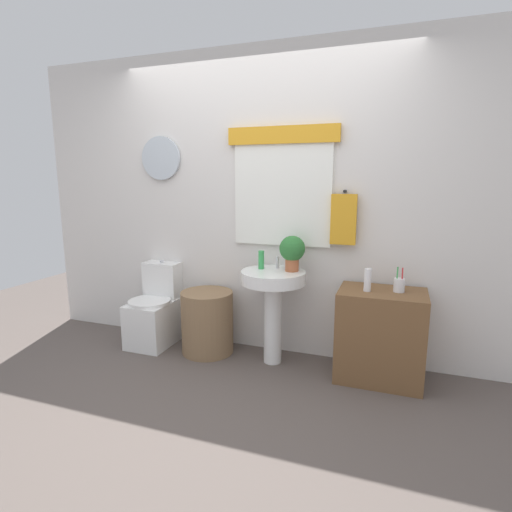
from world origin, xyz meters
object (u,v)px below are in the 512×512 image
toilet (156,312)px  toothbrush_cup (399,285)px  laundry_hamper (207,322)px  soap_bottle (261,260)px  pedestal_sink (273,294)px  lotion_bottle (368,280)px  potted_plant (292,251)px  wooden_cabinet (380,335)px

toilet → toothbrush_cup: toothbrush_cup is taller
toothbrush_cup → toilet: bearing=179.7°
laundry_hamper → soap_bottle: soap_bottle is taller
pedestal_sink → lotion_bottle: (0.74, -0.04, 0.19)m
soap_bottle → potted_plant: (0.26, 0.01, 0.09)m
potted_plant → lotion_bottle: 0.63m
pedestal_sink → lotion_bottle: lotion_bottle is taller
toothbrush_cup → lotion_bottle: bearing=-164.9°
pedestal_sink → toothbrush_cup: 0.98m
lotion_bottle → soap_bottle: bearing=174.0°
toilet → wooden_cabinet: toilet is taller
wooden_cabinet → lotion_bottle: (-0.11, -0.04, 0.43)m
wooden_cabinet → lotion_bottle: 0.45m
toilet → laundry_hamper: bearing=-3.4°
potted_plant → toothbrush_cup: size_ratio=1.56×
pedestal_sink → lotion_bottle: bearing=-3.1°
toilet → lotion_bottle: size_ratio=4.47×
laundry_hamper → potted_plant: 1.01m
soap_bottle → toothbrush_cup: 1.09m
wooden_cabinet → soap_bottle: (-0.97, 0.05, 0.51)m
wooden_cabinet → pedestal_sink: bearing=180.0°
wooden_cabinet → toothbrush_cup: (0.11, 0.02, 0.40)m
laundry_hamper → wooden_cabinet: wooden_cabinet is taller
toilet → wooden_cabinet: bearing=-0.9°
soap_bottle → lotion_bottle: soap_bottle is taller
wooden_cabinet → toothbrush_cup: size_ratio=3.77×
toilet → laundry_hamper: 0.55m
soap_bottle → potted_plant: 0.28m
pedestal_sink → soap_bottle: bearing=157.4°
potted_plant → toothbrush_cup: bearing=-2.8°
pedestal_sink → potted_plant: potted_plant is taller
soap_bottle → pedestal_sink: bearing=-22.6°
laundry_hamper → pedestal_sink: size_ratio=0.70×
potted_plant → lotion_bottle: size_ratio=1.69×
toothbrush_cup → potted_plant: bearing=177.2°
wooden_cabinet → potted_plant: 0.94m
laundry_hamper → toothbrush_cup: toothbrush_cup is taller
soap_bottle → lotion_bottle: size_ratio=0.90×
potted_plant → toothbrush_cup: (0.83, -0.04, -0.20)m
toilet → pedestal_sink: (1.15, -0.03, 0.30)m
lotion_bottle → toothbrush_cup: (0.22, 0.06, -0.03)m
toilet → wooden_cabinet: 2.01m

